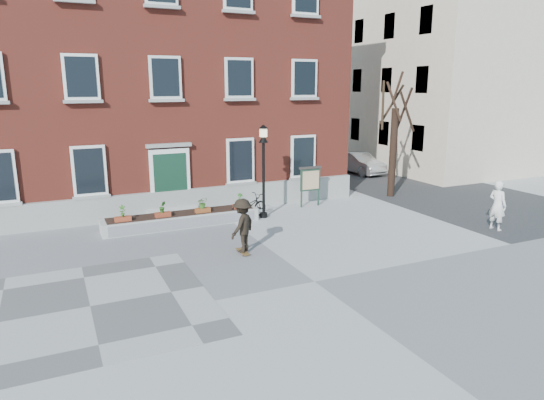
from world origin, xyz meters
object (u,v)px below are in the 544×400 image
bicycle (248,207)px  notice_board (310,180)px  skateboarder (242,225)px  bystander (497,205)px  parked_car (359,163)px  lamp_post (263,158)px

bicycle → notice_board: size_ratio=1.04×
notice_board → skateboarder: 7.04m
bystander → skateboarder: 10.08m
bicycle → bystander: 9.87m
parked_car → bystander: bearing=-104.4°
bystander → lamp_post: size_ratio=0.50×
bystander → parked_car: bearing=-16.6°
parked_car → skateboarder: (-12.29, -11.05, 0.31)m
parked_car → bystander: bystander is taller
bystander → lamp_post: lamp_post is taller
bicycle → parked_car: size_ratio=0.48×
parked_car → skateboarder: skateboarder is taller
parked_car → lamp_post: size_ratio=1.02×
lamp_post → parked_car: bearing=36.2°
bystander → skateboarder: bystander is taller
parked_car → skateboarder: 16.53m
lamp_post → skateboarder: 4.85m
bystander → notice_board: bystander is taller
lamp_post → notice_board: bearing=17.6°
bystander → lamp_post: 9.38m
bicycle → bystander: (8.12, -5.59, 0.47)m
skateboarder → parked_car: bearing=41.9°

